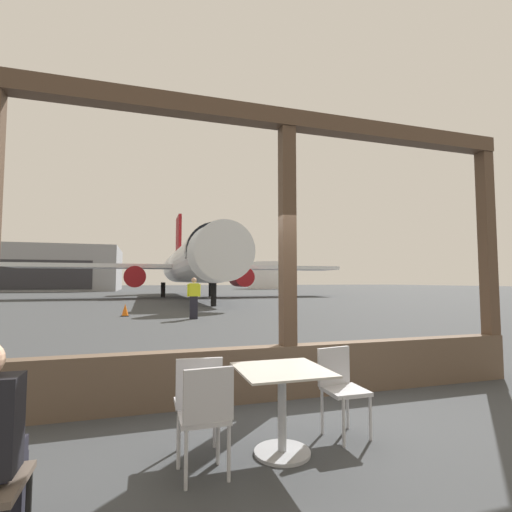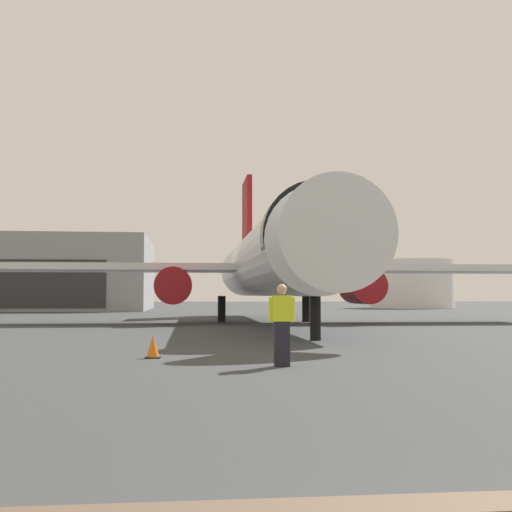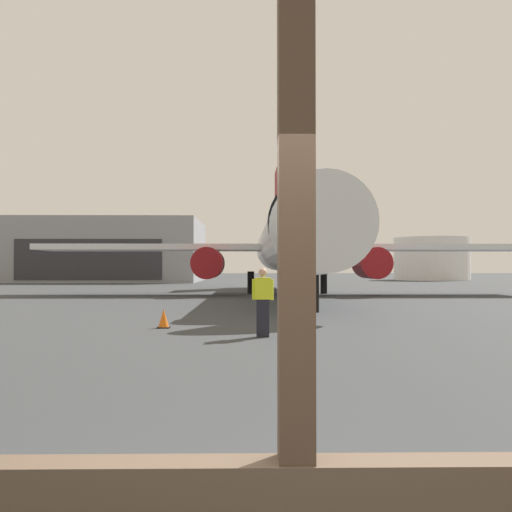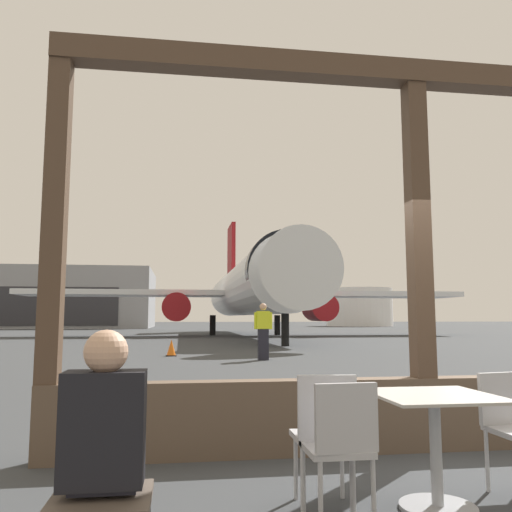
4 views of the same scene
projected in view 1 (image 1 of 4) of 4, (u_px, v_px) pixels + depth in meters
name	position (u px, v px, depth m)	size (l,w,h in m)	color
ground_plane	(161.00, 295.00, 43.29)	(220.00, 220.00, 0.00)	#383A3D
window_frame	(288.00, 295.00, 5.17)	(7.43, 0.24, 4.02)	brown
dining_table	(282.00, 403.00, 3.44)	(0.81, 0.81, 0.77)	#ADA89E
cafe_chair_window_left	(198.00, 398.00, 3.31)	(0.42, 0.42, 0.91)	#B2B2B7
cafe_chair_window_right	(340.00, 382.00, 3.89)	(0.44, 0.44, 0.87)	#B2B2B7
cafe_chair_aisle_left	(206.00, 411.00, 3.00)	(0.41, 0.41, 0.90)	#B2B2B7
airplane	(191.00, 264.00, 35.40)	(31.29, 31.65, 10.11)	silver
ground_crew_worker	(194.00, 297.00, 15.70)	(0.54, 0.26, 1.74)	black
traffic_cone	(125.00, 310.00, 16.87)	(0.36, 0.36, 0.56)	orange
distant_hangar	(49.00, 269.00, 62.83)	(22.57, 17.04, 7.32)	gray
fuel_storage_tank	(271.00, 275.00, 80.40)	(9.88, 9.88, 5.66)	white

